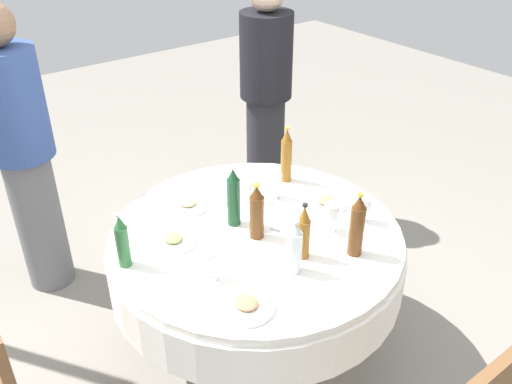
{
  "coord_description": "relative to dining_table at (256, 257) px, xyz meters",
  "views": [
    {
      "loc": [
        1.65,
        -1.26,
        2.2
      ],
      "look_at": [
        0.0,
        0.0,
        0.95
      ],
      "focal_mm": 38.53,
      "sensor_mm": 36.0,
      "label": 1
    }
  ],
  "objects": [
    {
      "name": "wine_glass_inner",
      "position": [
        0.15,
        -0.35,
        0.25
      ],
      "size": [
        0.08,
        0.08,
        0.14
      ],
      "color": "white",
      "rests_on": "dining_table"
    },
    {
      "name": "spoon_right",
      "position": [
        0.17,
        -0.16,
        0.15
      ],
      "size": [
        0.17,
        0.08,
        0.0
      ],
      "primitive_type": "cube",
      "rotation": [
        0.0,
        0.0,
        5.89
      ],
      "color": "silver",
      "rests_on": "dining_table"
    },
    {
      "name": "person_north",
      "position": [
        -1.19,
        -0.66,
        0.28
      ],
      "size": [
        0.34,
        0.34,
        1.66
      ],
      "rotation": [
        0.0,
        0.0,
        2.08
      ],
      "color": "slate",
      "rests_on": "ground_plane"
    },
    {
      "name": "person_near",
      "position": [
        -1.04,
        0.87,
        0.28
      ],
      "size": [
        0.34,
        0.34,
        1.65
      ],
      "rotation": [
        0.0,
        0.0,
        0.87
      ],
      "color": "#26262B",
      "rests_on": "ground_plane"
    },
    {
      "name": "bottle_amber_front",
      "position": [
        -0.29,
        0.42,
        0.29
      ],
      "size": [
        0.06,
        0.06,
        0.31
      ],
      "color": "#8C5619",
      "rests_on": "dining_table"
    },
    {
      "name": "bottle_dark_green_right",
      "position": [
        -0.12,
        -0.04,
        0.29
      ],
      "size": [
        0.06,
        0.06,
        0.3
      ],
      "color": "#194728",
      "rests_on": "dining_table"
    },
    {
      "name": "ground_plane",
      "position": [
        0.0,
        0.0,
        -0.59
      ],
      "size": [
        10.0,
        10.0,
        0.0
      ],
      "primitive_type": "plane",
      "color": "gray"
    },
    {
      "name": "plate_west",
      "position": [
        0.38,
        -0.34,
        0.16
      ],
      "size": [
        0.23,
        0.23,
        0.04
      ],
      "color": "white",
      "rests_on": "dining_table"
    },
    {
      "name": "plate_east",
      "position": [
        -0.15,
        -0.35,
        0.16
      ],
      "size": [
        0.2,
        0.2,
        0.04
      ],
      "color": "white",
      "rests_on": "dining_table"
    },
    {
      "name": "wine_glass_outer",
      "position": [
        0.24,
        0.45,
        0.24
      ],
      "size": [
        0.07,
        0.07,
        0.13
      ],
      "color": "white",
      "rests_on": "dining_table"
    },
    {
      "name": "dining_table",
      "position": [
        0.0,
        0.0,
        0.0
      ],
      "size": [
        1.38,
        1.38,
        0.74
      ],
      "color": "white",
      "rests_on": "ground_plane"
    },
    {
      "name": "spoon_north",
      "position": [
        0.1,
        0.11,
        0.15
      ],
      "size": [
        0.16,
        0.11,
        0.0
      ],
      "primitive_type": "cube",
      "rotation": [
        0.0,
        0.0,
        0.53
      ],
      "color": "silver",
      "rests_on": "dining_table"
    },
    {
      "name": "wine_glass_mid",
      "position": [
        0.2,
        0.28,
        0.25
      ],
      "size": [
        0.07,
        0.07,
        0.14
      ],
      "color": "white",
      "rests_on": "dining_table"
    },
    {
      "name": "plate_rear",
      "position": [
        -0.38,
        -0.14,
        0.16
      ],
      "size": [
        0.21,
        0.21,
        0.04
      ],
      "color": "white",
      "rests_on": "dining_table"
    },
    {
      "name": "wine_glass_front",
      "position": [
        -0.22,
        0.14,
        0.24
      ],
      "size": [
        0.07,
        0.07,
        0.13
      ],
      "color": "white",
      "rests_on": "dining_table"
    },
    {
      "name": "bottle_brown_outer",
      "position": [
        0.39,
        0.24,
        0.29
      ],
      "size": [
        0.06,
        0.06,
        0.3
      ],
      "color": "#593314",
      "rests_on": "dining_table"
    },
    {
      "name": "plate_south",
      "position": [
        0.03,
        0.42,
        0.16
      ],
      "size": [
        0.22,
        0.22,
        0.04
      ],
      "color": "white",
      "rests_on": "dining_table"
    },
    {
      "name": "bottle_clear_near",
      "position": [
        0.32,
        -0.05,
        0.27
      ],
      "size": [
        0.06,
        0.06,
        0.25
      ],
      "color": "silver",
      "rests_on": "dining_table"
    },
    {
      "name": "bottle_green_north",
      "position": [
        -0.14,
        -0.59,
        0.27
      ],
      "size": [
        0.06,
        0.06,
        0.26
      ],
      "color": "#2D6B38",
      "rests_on": "dining_table"
    },
    {
      "name": "bottle_amber_inner",
      "position": [
        0.27,
        0.05,
        0.27
      ],
      "size": [
        0.06,
        0.06,
        0.27
      ],
      "color": "#8C5619",
      "rests_on": "dining_table"
    },
    {
      "name": "wine_glass_south",
      "position": [
        -0.18,
        0.26,
        0.24
      ],
      "size": [
        0.07,
        0.07,
        0.13
      ],
      "color": "white",
      "rests_on": "dining_table"
    },
    {
      "name": "bottle_brown_mid",
      "position": [
        0.03,
        -0.02,
        0.28
      ],
      "size": [
        0.07,
        0.07,
        0.28
      ],
      "color": "#593314",
      "rests_on": "dining_table"
    }
  ]
}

